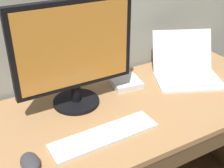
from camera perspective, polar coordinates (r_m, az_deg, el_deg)
The scene contains 6 objects.
desk at distance 1.51m, azimuth 2.81°, elevation -11.63°, with size 1.68×0.68×0.72m.
laptop_white at distance 1.67m, azimuth 14.05°, elevation 3.04°, with size 0.44×0.43×0.22m.
external_monitor at distance 1.28m, azimuth -7.25°, elevation 6.01°, with size 0.54×0.22×0.49m.
wired_keyboard at distance 1.20m, azimuth -1.43°, elevation -9.81°, with size 0.45×0.13×0.02m.
computer_mouse at distance 1.11m, azimuth -15.49°, elevation -14.26°, with size 0.07×0.11×0.03m, color #38383D.
external_drive_box at distance 1.55m, azimuth 2.61°, elevation 0.35°, with size 0.15×0.15×0.03m, color silver.
Camera 1 is at (-0.63, -0.97, 1.48)m, focal length 47.52 mm.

